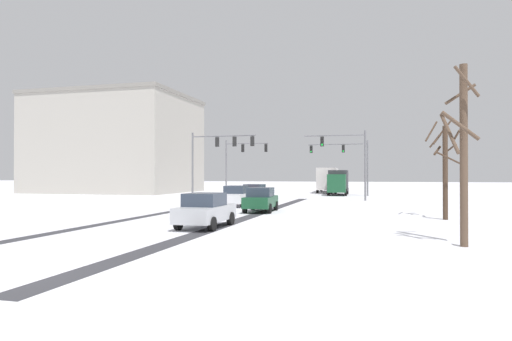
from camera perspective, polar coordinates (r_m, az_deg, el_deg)
wheel_track_left_lane at (r=27.53m, az=-0.27°, el=-5.69°), size 0.87×38.35×0.01m
wheel_track_right_lane at (r=29.69m, az=-11.66°, el=-5.30°), size 0.75×38.35×0.01m
sidewalk_kerb_right at (r=24.83m, az=16.08°, el=-6.10°), size 4.00×38.35×0.12m
traffic_signal_near_right at (r=41.95m, az=11.61°, el=2.11°), size 5.64×0.46×6.50m
traffic_signal_near_left at (r=42.40m, az=-4.92°, el=2.61°), size 6.40×0.51×6.50m
traffic_signal_far_left at (r=52.34m, az=-1.98°, el=1.79°), size 5.04×0.70×6.50m
traffic_signal_far_right at (r=54.11m, az=11.36°, el=1.82°), size 7.07×0.53×6.50m
car_red_lead at (r=40.41m, az=-0.15°, el=-2.89°), size 1.96×4.16×1.62m
car_white_second at (r=35.08m, az=-2.45°, el=-3.25°), size 1.95×4.16×1.62m
car_dark_green_third at (r=30.03m, az=0.61°, el=-3.71°), size 2.00×4.19×1.62m
car_silver_fourth at (r=21.26m, az=-6.43°, el=-5.02°), size 1.85×4.11×1.62m
bus_oncoming at (r=63.88m, az=9.13°, el=-0.96°), size 3.06×11.11×3.38m
box_truck_delivery at (r=55.83m, az=10.38°, el=-1.39°), size 2.43×7.45×3.02m
bare_tree_sidewalk_near at (r=17.05m, az=24.77°, el=2.50°), size 1.31×1.39×6.30m
bare_tree_sidewalk_mid at (r=26.87m, az=22.82°, el=0.50°), size 2.07×2.08×5.59m
office_building_far_left_block at (r=67.00m, az=-17.26°, el=3.20°), size 20.62×16.28×13.59m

